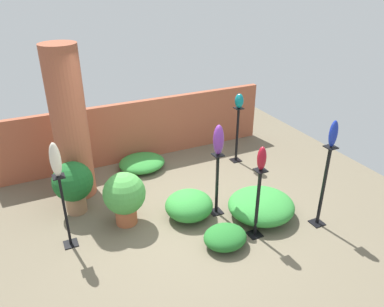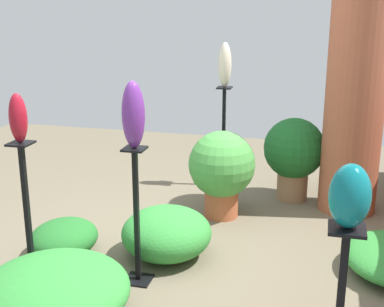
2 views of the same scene
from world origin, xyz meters
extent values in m
plane|color=#6B604C|center=(0.00, 0.00, 0.00)|extent=(8.00, 8.00, 0.00)
cylinder|color=#9E5138|center=(-1.41, 1.52, 1.31)|extent=(0.58, 0.58, 2.61)
cube|color=black|center=(-1.80, 0.15, 0.01)|extent=(0.20, 0.20, 0.01)
cube|color=black|center=(-1.80, 0.15, 0.57)|extent=(0.04, 0.04, 1.15)
cube|color=black|center=(-1.80, 0.15, 1.14)|extent=(0.16, 0.16, 0.02)
cube|color=black|center=(1.76, 1.37, 1.15)|extent=(0.16, 0.16, 0.02)
cube|color=black|center=(0.50, -0.06, 0.01)|extent=(0.20, 0.20, 0.01)
cube|color=black|center=(0.50, -0.06, 0.53)|extent=(0.04, 0.04, 1.07)
cube|color=black|center=(0.50, -0.06, 1.06)|extent=(0.16, 0.16, 0.02)
cube|color=black|center=(0.75, -0.82, 0.01)|extent=(0.20, 0.20, 0.01)
cube|color=black|center=(0.75, -0.82, 0.56)|extent=(0.04, 0.04, 1.12)
cube|color=black|center=(0.75, -0.82, 1.12)|extent=(0.16, 0.16, 0.02)
ellipsoid|color=beige|center=(-1.80, 0.15, 1.39)|extent=(0.14, 0.14, 0.49)
ellipsoid|color=#0F727A|center=(1.76, 1.37, 1.30)|extent=(0.17, 0.18, 0.29)
ellipsoid|color=#6B2D8C|center=(0.50, -0.06, 1.31)|extent=(0.16, 0.17, 0.49)
ellipsoid|color=maroon|center=(0.75, -0.82, 1.30)|extent=(0.13, 0.13, 0.35)
cylinder|color=#936B4C|center=(-1.56, 0.95, 0.15)|extent=(0.33, 0.33, 0.29)
sphere|color=#195923|center=(-1.56, 0.95, 0.57)|extent=(0.65, 0.65, 0.65)
cylinder|color=#B25B38|center=(-0.90, 0.31, 0.13)|extent=(0.33, 0.33, 0.26)
sphere|color=#479942|center=(-0.90, 0.31, 0.54)|extent=(0.65, 0.65, 0.65)
ellipsoid|color=#236B28|center=(0.22, -0.83, 0.14)|extent=(0.64, 0.56, 0.29)
ellipsoid|color=#338C38|center=(1.11, -0.45, 0.19)|extent=(1.07, 1.04, 0.39)
ellipsoid|color=#338C38|center=(0.05, 0.03, 0.21)|extent=(0.77, 0.76, 0.42)
camera|label=1|loc=(-2.04, -4.48, 3.63)|focal=35.00mm
camera|label=2|loc=(3.97, 1.25, 2.12)|focal=50.00mm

